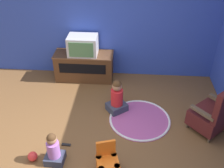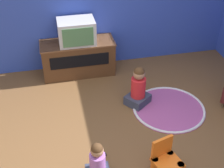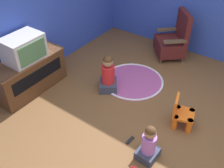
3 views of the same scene
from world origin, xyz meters
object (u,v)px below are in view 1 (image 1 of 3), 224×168
object	(u,v)px
television	(83,45)
child_watching_left	(117,98)
yellow_kid_chair	(107,161)
toy_ball	(33,156)
black_armchair	(213,114)
remote_control	(66,145)
child_watching_center	(53,150)
tv_cabinet	(84,66)

from	to	relation	value
television	child_watching_left	xyz separation A→B (m)	(0.79, -1.07, -0.53)
yellow_kid_chair	child_watching_left	world-z (taller)	child_watching_left
television	toy_ball	world-z (taller)	television
black_armchair	child_watching_left	world-z (taller)	black_armchair
black_armchair	toy_ball	xyz separation A→B (m)	(-2.85, -0.86, -0.28)
remote_control	yellow_kid_chair	bearing A→B (deg)	152.41
toy_ball	child_watching_center	bearing A→B (deg)	0.05
remote_control	child_watching_left	bearing A→B (deg)	-125.42
black_armchair	child_watching_center	bearing A→B (deg)	-22.84
tv_cabinet	child_watching_center	distance (m)	2.37
yellow_kid_chair	remote_control	distance (m)	0.86
child_watching_center	toy_ball	xyz separation A→B (m)	(-0.35, -0.00, -0.17)
yellow_kid_chair	child_watching_center	xyz separation A→B (m)	(-0.81, 0.10, 0.06)
tv_cabinet	yellow_kid_chair	distance (m)	2.58
tv_cabinet	toy_ball	world-z (taller)	tv_cabinet
child_watching_left	black_armchair	bearing A→B (deg)	-50.57
black_armchair	toy_ball	world-z (taller)	black_armchair
television	toy_ball	bearing A→B (deg)	-100.24
television	yellow_kid_chair	distance (m)	2.64
tv_cabinet	yellow_kid_chair	size ratio (longest dim) A/B	2.61
television	remote_control	bearing A→B (deg)	-89.58
child_watching_left	toy_ball	size ratio (longest dim) A/B	4.53
black_armchair	child_watching_center	distance (m)	2.65
black_armchair	child_watching_left	bearing A→B (deg)	-56.25
child_watching_left	remote_control	size ratio (longest dim) A/B	4.41
yellow_kid_chair	child_watching_center	size ratio (longest dim) A/B	0.87
black_armchair	yellow_kid_chair	world-z (taller)	black_armchair
tv_cabinet	child_watching_left	world-z (taller)	child_watching_left
toy_ball	remote_control	xyz separation A→B (m)	(0.44, 0.33, -0.06)
toy_ball	remote_control	bearing A→B (deg)	36.97
toy_ball	black_armchair	bearing A→B (deg)	16.86
yellow_kid_chair	toy_ball	distance (m)	1.17
tv_cabinet	child_watching_center	world-z (taller)	tv_cabinet
tv_cabinet	black_armchair	world-z (taller)	black_armchair
tv_cabinet	black_armchair	distance (m)	2.85
tv_cabinet	toy_ball	xyz separation A→B (m)	(-0.42, -2.37, -0.25)
television	yellow_kid_chair	world-z (taller)	television
yellow_kid_chair	tv_cabinet	bearing A→B (deg)	90.45
child_watching_left	remote_control	distance (m)	1.26
toy_ball	remote_control	world-z (taller)	toy_ball
child_watching_left	remote_control	world-z (taller)	child_watching_left
yellow_kid_chair	toy_ball	bearing A→B (deg)	158.85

